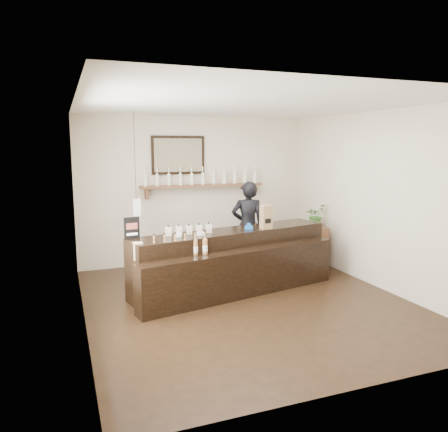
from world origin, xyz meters
TOP-DOWN VIEW (x-y plane):
  - ground at (0.00, 0.00)m, footprint 5.00×5.00m
  - room_shell at (0.00, 0.00)m, footprint 5.00×5.00m
  - back_wall_decor at (-0.15, 2.37)m, footprint 2.66×0.96m
  - counter at (0.03, 0.58)m, footprint 3.39×1.57m
  - promo_sign at (-1.53, 0.61)m, footprint 0.22×0.04m
  - paper_bag at (0.60, 0.62)m, footprint 0.18×0.15m
  - tape_dispenser at (0.32, 0.66)m, footprint 0.13×0.06m
  - side_cabinet at (2.00, 1.38)m, footprint 0.50×0.60m
  - potted_plant at (2.00, 1.38)m, footprint 0.49×0.47m
  - shopkeeper at (0.69, 1.55)m, footprint 0.76×0.59m

SIDE VIEW (x-z plane):
  - ground at x=0.00m, z-range 0.00..0.00m
  - side_cabinet at x=2.00m, z-range 0.00..0.75m
  - counter at x=0.03m, z-range -0.11..0.99m
  - shopkeeper at x=0.69m, z-range 0.00..1.84m
  - potted_plant at x=2.00m, z-range 0.75..1.18m
  - tape_dispenser at x=0.32m, z-range 0.92..1.03m
  - promo_sign at x=-1.53m, z-range 0.93..1.25m
  - paper_bag at x=0.60m, z-range 0.93..1.32m
  - room_shell at x=0.00m, z-range -0.80..4.20m
  - back_wall_decor at x=-0.15m, z-range 0.91..2.60m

